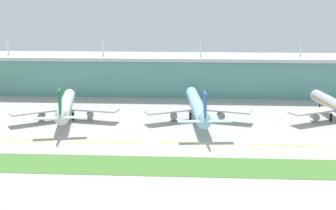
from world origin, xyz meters
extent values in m
plane|color=#A8A59E|center=(0.00, 0.00, 0.00)|extent=(600.00, 600.00, 0.00)
cube|color=#5B9E93|center=(0.00, 98.42, 10.34)|extent=(280.00, 28.00, 20.69)
cube|color=silver|center=(0.00, 98.42, 21.59)|extent=(288.00, 34.00, 1.80)
cylinder|color=silver|center=(-112.00, 92.82, 26.99)|extent=(0.90, 0.90, 9.00)
cylinder|color=silver|center=(-56.00, 92.82, 26.99)|extent=(0.90, 0.90, 9.00)
cylinder|color=silver|center=(0.00, 92.82, 26.99)|extent=(0.90, 0.90, 9.00)
cylinder|color=silver|center=(56.00, 92.82, 26.99)|extent=(0.90, 0.90, 9.00)
cylinder|color=silver|center=(-62.14, 35.07, 6.50)|extent=(15.59, 48.96, 5.80)
cone|color=silver|center=(-67.50, 60.92, 6.50)|extent=(6.21, 5.04, 5.51)
cone|color=silver|center=(-56.58, 8.24, 7.70)|extent=(6.17, 7.49, 5.72)
cube|color=#146B38|center=(-56.78, 9.22, 14.15)|extent=(1.98, 6.41, 9.50)
cube|color=silver|center=(-62.07, 7.62, 7.50)|extent=(10.44, 5.16, 0.36)
cube|color=silver|center=(-51.29, 9.85, 7.50)|extent=(10.44, 5.16, 0.36)
cube|color=#B7BABF|center=(-72.99, 28.30, 5.20)|extent=(23.74, 18.98, 0.70)
cylinder|color=gray|center=(-72.11, 29.96, 2.40)|extent=(4.05, 5.06, 3.20)
cube|color=#B7BABF|center=(-49.49, 33.17, 5.20)|extent=(24.83, 10.98, 0.70)
cylinder|color=gray|center=(-50.96, 34.34, 2.40)|extent=(4.05, 5.06, 3.20)
cylinder|color=black|center=(-65.86, 52.99, 1.80)|extent=(0.70, 0.70, 3.60)
cylinder|color=black|center=(-64.67, 31.48, 1.80)|extent=(1.10, 1.10, 3.60)
cylinder|color=black|center=(-58.40, 32.78, 1.80)|extent=(1.10, 1.10, 3.60)
cube|color=#146B38|center=(-62.14, 35.07, 6.90)|extent=(14.64, 44.19, 0.60)
cylinder|color=#9ED1EA|center=(-2.05, 38.75, 6.50)|extent=(11.18, 59.90, 5.80)
cone|color=#9ED1EA|center=(-4.93, 70.43, 6.50)|extent=(5.85, 4.48, 5.51)
cone|color=#9ED1EA|center=(0.93, 6.08, 7.70)|extent=(5.51, 7.05, 5.72)
cube|color=#2D5BB7|center=(0.84, 7.07, 14.15)|extent=(1.28, 6.44, 9.50)
cube|color=#9ED1EA|center=(-4.59, 6.08, 7.50)|extent=(10.25, 4.09, 0.36)
cube|color=#9ED1EA|center=(6.36, 7.07, 7.50)|extent=(10.25, 4.09, 0.36)
cube|color=#B7BABF|center=(-13.60, 33.26, 5.20)|extent=(24.45, 17.02, 0.70)
cylinder|color=gray|center=(-12.53, 34.81, 2.40)|extent=(3.59, 4.77, 3.20)
cube|color=#B7BABF|center=(10.31, 35.44, 5.20)|extent=(24.94, 13.45, 0.70)
cylinder|color=gray|center=(8.98, 36.76, 2.40)|extent=(3.59, 4.77, 3.20)
cylinder|color=black|center=(-4.07, 61.02, 1.80)|extent=(0.70, 0.70, 3.60)
cylinder|color=black|center=(-4.96, 35.48, 1.80)|extent=(1.10, 1.10, 3.60)
cylinder|color=black|center=(1.41, 36.06, 1.80)|extent=(1.10, 1.10, 3.60)
cube|color=#2D5BB7|center=(-2.05, 38.75, 6.90)|extent=(10.68, 53.97, 0.60)
cylinder|color=#ADB2BC|center=(61.52, 41.32, 6.50)|extent=(11.54, 48.57, 5.80)
cone|color=#ADB2BC|center=(58.39, 67.24, 6.50)|extent=(5.95, 4.63, 5.51)
cube|color=#B7BABF|center=(50.14, 35.49, 5.20)|extent=(24.30, 17.55, 0.70)
cylinder|color=gray|center=(51.16, 37.06, 2.40)|extent=(3.72, 4.85, 3.20)
cylinder|color=black|center=(59.35, 59.27, 1.80)|extent=(0.70, 0.70, 3.60)
cylinder|color=black|center=(58.70, 37.95, 1.80)|extent=(1.10, 1.10, 3.60)
cube|color=orange|center=(61.52, 41.32, 6.90)|extent=(11.00, 43.79, 0.60)
cube|color=yellow|center=(-71.00, 1.33, 0.02)|extent=(28.00, 0.70, 0.04)
cube|color=yellow|center=(-37.00, 1.33, 0.02)|extent=(28.00, 0.70, 0.04)
cube|color=yellow|center=(-3.00, 1.33, 0.02)|extent=(28.00, 0.70, 0.04)
cube|color=yellow|center=(31.00, 1.33, 0.02)|extent=(28.00, 0.70, 0.04)
cube|color=#477A33|center=(0.00, -23.18, 0.05)|extent=(300.00, 18.00, 0.10)
camera|label=1|loc=(-3.48, -161.47, 52.68)|focal=47.72mm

